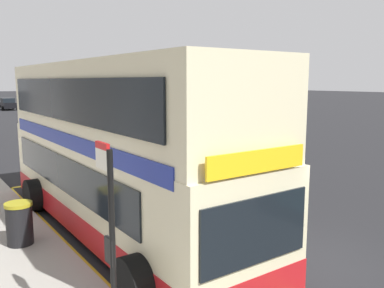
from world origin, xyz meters
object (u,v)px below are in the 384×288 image
Objects in this scene: parked_car_teal_kerbside at (145,133)px; litter_bin at (19,223)px; double_decker_bus at (115,154)px; parked_car_black_far at (8,104)px; bus_stop_sign at (110,226)px.

parked_car_teal_kerbside is 4.19× the size of litter_bin.
double_decker_bus is 2.49× the size of parked_car_teal_kerbside.
parked_car_teal_kerbside is at bearing -92.00° from parked_car_black_far.
litter_bin is at bearing 176.98° from double_decker_bus.
double_decker_bus is 10.43× the size of litter_bin.
litter_bin is at bearing -103.12° from parked_car_black_far.
parked_car_black_far is 38.31m from parked_car_teal_kerbside.
double_decker_bus reaches higher than parked_car_black_far.
double_decker_bus is at bearing -3.02° from litter_bin.
double_decker_bus is 14.07m from parked_car_teal_kerbside.
parked_car_black_far is (9.14, 54.52, -1.03)m from bus_stop_sign.
bus_stop_sign is at bearing -120.25° from parked_car_teal_kerbside.
double_decker_bus reaches higher than litter_bin.
parked_car_teal_kerbside is at bearing 58.41° from double_decker_bus.
litter_bin is (-9.50, -50.12, -0.15)m from parked_car_black_far.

